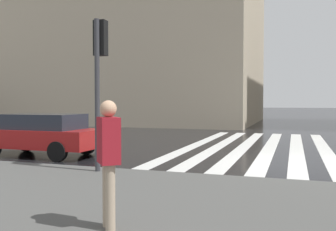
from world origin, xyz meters
name	(u,v)px	position (x,y,z in m)	size (l,w,h in m)	color
ground_plane	(302,165)	(0.00, 0.00, 0.00)	(220.00, 220.00, 0.00)	black
zebra_crossing	(257,147)	(4.00, 1.64, 0.00)	(13.00, 5.50, 0.01)	silver
haussmann_block_mid	(141,22)	(20.57, 13.69, 9.13)	(16.14, 20.74, 18.65)	tan
traffic_signal_post	(99,62)	(-3.39, 4.69, 2.76)	(0.44, 0.30, 3.62)	#333338
car_red	(41,133)	(-1.00, 8.22, 0.76)	(1.85, 4.10, 1.41)	maroon
pedestrian_in_red_jacket	(109,153)	(-7.04, 2.52, 1.14)	(0.46, 0.44, 1.68)	maroon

